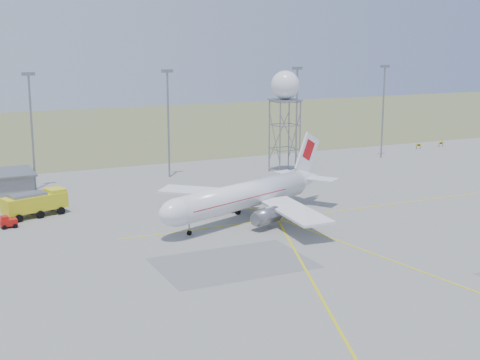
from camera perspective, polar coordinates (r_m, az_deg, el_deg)
name	(u,v)px	position (r m, az deg, el deg)	size (l,w,h in m)	color
ground	(452,278)	(78.85, 17.65, -7.94)	(400.00, 400.00, 0.00)	gray
grass_strip	(118,128)	(202.07, -10.35, 4.36)	(400.00, 120.00, 0.03)	#5D703D
mast_a	(31,121)	(121.58, -17.38, 4.80)	(2.20, 0.50, 20.50)	gray
mast_b	(168,114)	(127.42, -6.15, 5.58)	(2.20, 0.50, 20.50)	gray
mast_c	(297,108)	(139.10, 4.86, 6.14)	(2.20, 0.50, 20.50)	gray
mast_d	(383,104)	(151.31, 12.13, 6.39)	(2.20, 0.50, 20.50)	gray
taxi_sign_near	(418,145)	(167.05, 14.99, 2.88)	(1.60, 0.17, 1.20)	black
taxi_sign_far	(441,143)	(171.62, 16.78, 3.01)	(1.60, 0.17, 1.20)	black
airliner_main	(245,196)	(97.67, 0.42, -1.38)	(32.73, 30.70, 11.54)	white
radar_tower	(285,116)	(131.49, 3.84, 5.47)	(5.55, 5.55, 20.08)	gray
fire_truck	(37,204)	(104.62, -16.96, -1.98)	(9.90, 5.85, 3.76)	yellow
baggage_tug	(8,223)	(99.65, -19.17, -3.50)	(2.38, 1.99, 1.75)	#B6120D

